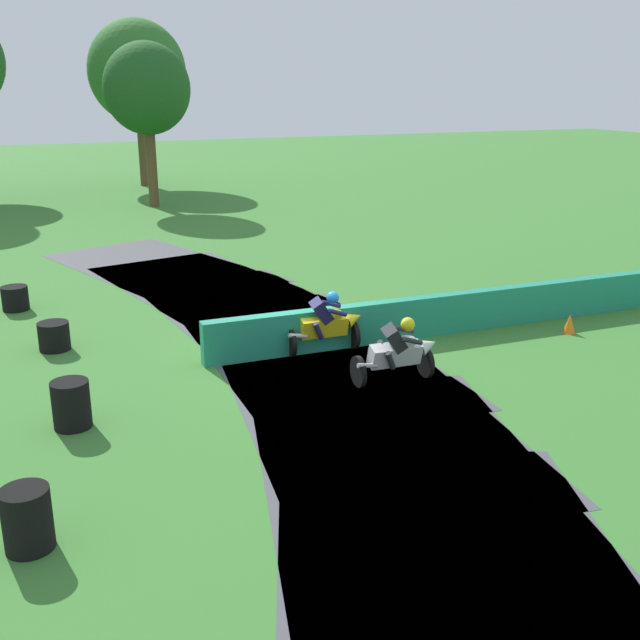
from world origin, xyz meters
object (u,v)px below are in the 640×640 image
object	(u,v)px
tire_stack_far	(15,298)
traffic_cone	(569,324)
motorcycle_chase_yellow	(327,323)
motorcycle_lead_white	(399,351)
tire_stack_mid_a	(71,404)
tire_stack_near	(27,519)
tire_stack_mid_b	(54,336)

from	to	relation	value
tire_stack_far	traffic_cone	distance (m)	13.33
motorcycle_chase_yellow	tire_stack_far	bearing A→B (deg)	135.83
motorcycle_lead_white	tire_stack_far	bearing A→B (deg)	130.01
traffic_cone	motorcycle_lead_white	bearing A→B (deg)	-166.92
tire_stack_far	motorcycle_lead_white	bearing A→B (deg)	-49.99
motorcycle_lead_white	tire_stack_mid_a	world-z (taller)	motorcycle_lead_white
tire_stack_far	tire_stack_near	bearing A→B (deg)	-90.36
tire_stack_mid_b	traffic_cone	world-z (taller)	tire_stack_mid_b
tire_stack_near	tire_stack_far	size ratio (longest dim) A/B	1.25
motorcycle_chase_yellow	tire_stack_mid_b	world-z (taller)	motorcycle_chase_yellow
tire_stack_mid_b	motorcycle_chase_yellow	bearing A→B (deg)	-24.17
motorcycle_chase_yellow	tire_stack_mid_b	bearing A→B (deg)	155.83
motorcycle_lead_white	tire_stack_mid_b	world-z (taller)	motorcycle_lead_white
tire_stack_mid_b	traffic_cone	xyz separation A→B (m)	(10.83, -3.24, -0.08)
motorcycle_chase_yellow	tire_stack_far	xyz separation A→B (m)	(-5.97, 5.80, -0.35)
tire_stack_mid_b	tire_stack_far	distance (m)	3.50
motorcycle_chase_yellow	tire_stack_mid_a	xyz separation A→B (m)	(-5.25, -1.69, -0.25)
tire_stack_mid_a	tire_stack_far	xyz separation A→B (m)	(-0.72, 7.49, -0.10)
tire_stack_mid_b	traffic_cone	bearing A→B (deg)	-16.66
tire_stack_mid_b	tire_stack_far	size ratio (longest dim) A/B	1.01
motorcycle_chase_yellow	tire_stack_mid_b	size ratio (longest dim) A/B	2.61
motorcycle_chase_yellow	tire_stack_mid_b	xyz separation A→B (m)	(-5.27, 2.36, -0.35)
tire_stack_near	tire_stack_mid_a	world-z (taller)	same
tire_stack_near	traffic_cone	world-z (taller)	tire_stack_near
motorcycle_lead_white	tire_stack_mid_a	size ratio (longest dim) A/B	2.11
tire_stack_mid_a	motorcycle_lead_white	bearing A→B (deg)	-3.31
tire_stack_near	tire_stack_far	world-z (taller)	tire_stack_near
motorcycle_chase_yellow	tire_stack_mid_a	bearing A→B (deg)	-162.14
motorcycle_lead_white	tire_stack_far	xyz separation A→B (m)	(-6.57, 7.83, -0.34)
tire_stack_near	tire_stack_far	xyz separation A→B (m)	(0.07, 10.82, -0.10)
tire_stack_mid_a	tire_stack_mid_b	world-z (taller)	tire_stack_mid_a
tire_stack_near	traffic_cone	size ratio (longest dim) A/B	1.82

